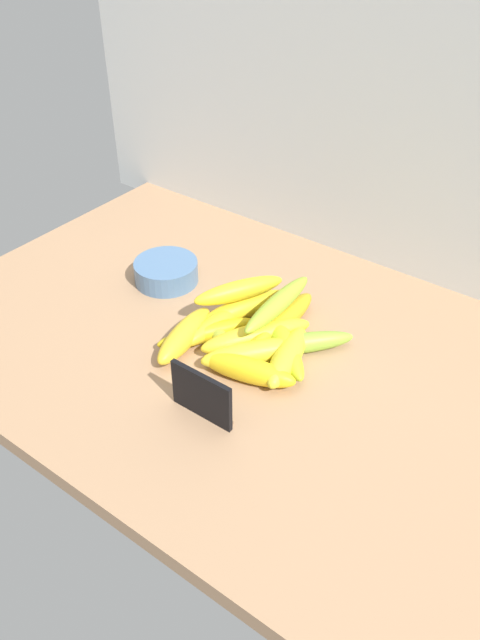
# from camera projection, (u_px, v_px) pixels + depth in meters

# --- Properties ---
(counter_top) EXTENTS (1.10, 0.76, 0.03)m
(counter_top) POSITION_uv_depth(u_px,v_px,m) (227.00, 345.00, 1.13)
(counter_top) COLOR #A77F5C
(counter_top) RESTS_ON ground
(back_wall) EXTENTS (1.30, 0.02, 0.70)m
(back_wall) POSITION_uv_depth(u_px,v_px,m) (353.00, 98.00, 1.18)
(back_wall) COLOR silver
(back_wall) RESTS_ON ground
(chalkboard_sign) EXTENTS (0.11, 0.02, 0.08)m
(chalkboard_sign) POSITION_uv_depth(u_px,v_px,m) (202.00, 397.00, 0.95)
(chalkboard_sign) COLOR black
(chalkboard_sign) RESTS_ON counter_top
(fruit_bowl) EXTENTS (0.13, 0.13, 0.04)m
(fruit_bowl) POSITION_uv_depth(u_px,v_px,m) (166.00, 272.00, 1.26)
(fruit_bowl) COLOR #4E739D
(fruit_bowl) RESTS_ON counter_top
(banana_0) EXTENTS (0.05, 0.20, 0.04)m
(banana_0) POSITION_uv_depth(u_px,v_px,m) (281.00, 321.00, 1.13)
(banana_0) COLOR gold
(banana_0) RESTS_ON counter_top
(banana_1) EXTENTS (0.15, 0.10, 0.03)m
(banana_1) POSITION_uv_depth(u_px,v_px,m) (230.00, 351.00, 1.07)
(banana_1) COLOR #A2B437
(banana_1) RESTS_ON counter_top
(banana_2) EXTENTS (0.10, 0.18, 0.04)m
(banana_2) POSITION_uv_depth(u_px,v_px,m) (244.00, 308.00, 1.16)
(banana_2) COLOR yellow
(banana_2) RESTS_ON counter_top
(banana_3) EXTENTS (0.07, 0.17, 0.04)m
(banana_3) POSITION_uv_depth(u_px,v_px,m) (185.00, 335.00, 1.10)
(banana_3) COLOR yellow
(banana_3) RESTS_ON counter_top
(banana_4) EXTENTS (0.14, 0.19, 0.04)m
(banana_4) POSITION_uv_depth(u_px,v_px,m) (256.00, 336.00, 1.09)
(banana_4) COLOR yellow
(banana_4) RESTS_ON counter_top
(banana_5) EXTENTS (0.12, 0.17, 0.03)m
(banana_5) POSITION_uv_depth(u_px,v_px,m) (207.00, 333.00, 1.11)
(banana_5) COLOR gold
(banana_5) RESTS_ON counter_top
(banana_6) EXTENTS (0.08, 0.16, 0.04)m
(banana_6) POSITION_uv_depth(u_px,v_px,m) (287.00, 357.00, 1.05)
(banana_6) COLOR yellow
(banana_6) RESTS_ON counter_top
(banana_7) EXTENTS (0.05, 0.18, 0.04)m
(banana_7) POSITION_uv_depth(u_px,v_px,m) (219.00, 321.00, 1.13)
(banana_7) COLOR yellow
(banana_7) RESTS_ON counter_top
(banana_8) EXTENTS (0.15, 0.17, 0.04)m
(banana_8) POSITION_uv_depth(u_px,v_px,m) (255.00, 353.00, 1.06)
(banana_8) COLOR yellow
(banana_8) RESTS_ON counter_top
(banana_9) EXTENTS (0.17, 0.08, 0.04)m
(banana_9) POSITION_uv_depth(u_px,v_px,m) (248.00, 370.00, 1.03)
(banana_9) COLOR yellow
(banana_9) RESTS_ON counter_top
(banana_10) EXTENTS (0.14, 0.16, 0.04)m
(banana_10) POSITION_uv_depth(u_px,v_px,m) (303.00, 343.00, 1.09)
(banana_10) COLOR #88B336
(banana_10) RESTS_ON counter_top
(banana_11) EXTENTS (0.18, 0.16, 0.04)m
(banana_11) POSITION_uv_depth(u_px,v_px,m) (282.00, 342.00, 1.08)
(banana_11) COLOR #ADC723
(banana_11) RESTS_ON counter_top
(banana_12) EXTENTS (0.04, 0.20, 0.03)m
(banana_12) POSITION_uv_depth(u_px,v_px,m) (278.00, 304.00, 1.10)
(banana_12) COLOR #97B731
(banana_12) RESTS_ON banana_0
(banana_13) EXTENTS (0.12, 0.17, 0.04)m
(banana_13) POSITION_uv_depth(u_px,v_px,m) (239.00, 290.00, 1.14)
(banana_13) COLOR yellow
(banana_13) RESTS_ON banana_2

